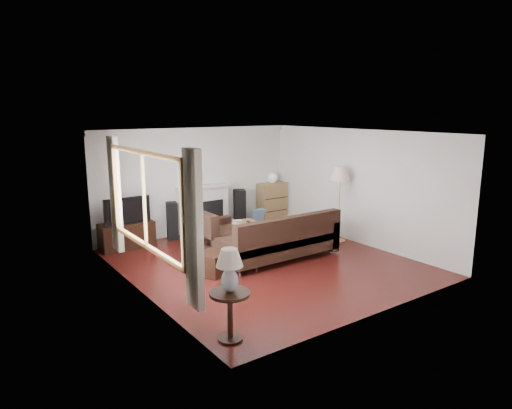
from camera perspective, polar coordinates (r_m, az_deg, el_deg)
room at (r=8.58m, az=1.15°, el=0.64°), size 5.10×5.60×2.54m
window at (r=7.19m, az=-13.80°, el=0.53°), size 0.12×2.74×1.54m
curtain_near at (r=5.88m, az=-7.80°, el=-3.21°), size 0.10×0.35×2.10m
curtain_far at (r=8.64m, az=-17.17°, el=1.20°), size 0.10×0.35×2.10m
fireplace at (r=10.99m, az=-6.41°, el=-0.54°), size 1.40×0.26×1.15m
tv_stand at (r=10.12m, az=-15.85°, el=-3.73°), size 1.12×0.50×0.56m
television at (r=9.99m, az=-16.03°, el=-0.62°), size 0.98×0.13×0.56m
speaker_left at (r=10.55m, az=-10.42°, el=-2.01°), size 0.32×0.35×0.86m
speaker_right at (r=11.36m, az=-2.05°, el=-0.54°), size 0.37×0.40×0.96m
bookshelf at (r=11.94m, az=2.04°, el=0.25°), size 0.75×0.36×1.04m
globe_lamp at (r=11.83m, az=2.07°, el=3.31°), size 0.25×0.25×0.25m
sectional_sofa at (r=9.00m, az=2.76°, el=-4.19°), size 2.69×1.96×0.87m
coffee_table at (r=10.08m, az=-3.13°, el=-3.63°), size 1.30×0.90×0.46m
footstool at (r=8.27m, az=-5.41°, el=-7.37°), size 0.63×0.63×0.41m
floor_lamp at (r=10.25m, az=10.37°, el=0.01°), size 0.54×0.54×1.70m
side_table at (r=6.00m, az=-3.26°, el=-13.74°), size 0.52×0.52×0.66m
table_lamp at (r=5.76m, az=-3.33°, el=-8.29°), size 0.35×0.35×0.56m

